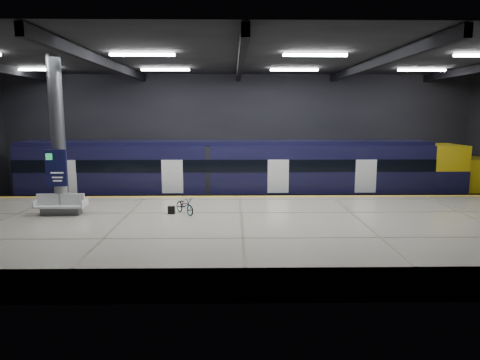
{
  "coord_description": "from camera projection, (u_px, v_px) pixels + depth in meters",
  "views": [
    {
      "loc": [
        -0.35,
        -19.87,
        5.53
      ],
      "look_at": [
        0.0,
        1.5,
        2.2
      ],
      "focal_mm": 32.0,
      "sensor_mm": 36.0,
      "label": 1
    }
  ],
  "objects": [
    {
      "name": "ground",
      "position": [
        240.0,
        230.0,
        20.48
      ],
      "size": [
        30.0,
        30.0,
        0.0
      ],
      "primitive_type": "plane",
      "color": "black",
      "rests_on": "ground"
    },
    {
      "name": "room_shell",
      "position": [
        240.0,
        109.0,
        19.61
      ],
      "size": [
        30.1,
        16.1,
        8.05
      ],
      "color": "black",
      "rests_on": "ground"
    },
    {
      "name": "platform",
      "position": [
        241.0,
        233.0,
        17.93
      ],
      "size": [
        30.0,
        11.0,
        1.1
      ],
      "primitive_type": "cube",
      "color": "beige",
      "rests_on": "ground"
    },
    {
      "name": "safety_strip",
      "position": [
        240.0,
        196.0,
        23.03
      ],
      "size": [
        30.0,
        0.4,
        0.01
      ],
      "primitive_type": "cube",
      "color": "yellow",
      "rests_on": "platform"
    },
    {
      "name": "rails",
      "position": [
        239.0,
        204.0,
        25.91
      ],
      "size": [
        30.0,
        1.52,
        0.16
      ],
      "color": "gray",
      "rests_on": "ground"
    },
    {
      "name": "train",
      "position": [
        256.0,
        172.0,
        25.61
      ],
      "size": [
        29.4,
        2.84,
        3.79
      ],
      "color": "black",
      "rests_on": "ground"
    },
    {
      "name": "bench",
      "position": [
        61.0,
        207.0,
        18.9
      ],
      "size": [
        2.16,
        0.93,
        0.94
      ],
      "rotation": [
        0.0,
        0.0,
        0.02
      ],
      "color": "#595B60",
      "rests_on": "platform"
    },
    {
      "name": "bicycle",
      "position": [
        185.0,
        205.0,
        19.02
      ],
      "size": [
        1.26,
        1.47,
        0.76
      ],
      "primitive_type": "imported",
      "rotation": [
        0.0,
        0.0,
        0.62
      ],
      "color": "#99999E",
      "rests_on": "platform"
    },
    {
      "name": "pannier_bag",
      "position": [
        171.0,
        210.0,
        19.05
      ],
      "size": [
        0.32,
        0.21,
        0.35
      ],
      "primitive_type": "cube",
      "rotation": [
        0.0,
        0.0,
        -0.09
      ],
      "color": "black",
      "rests_on": "platform"
    },
    {
      "name": "info_column",
      "position": [
        58.0,
        138.0,
        18.65
      ],
      "size": [
        0.9,
        0.78,
        6.9
      ],
      "color": "#9EA0A5",
      "rests_on": "platform"
    }
  ]
}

